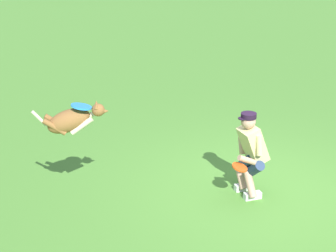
# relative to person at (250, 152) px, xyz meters

# --- Properties ---
(ground_plane) EXTENTS (60.00, 60.00, 0.00)m
(ground_plane) POSITION_rel_person_xyz_m (-0.24, 0.03, -0.70)
(ground_plane) COLOR #4F8B34
(person) EXTENTS (0.57, 0.65, 1.29)m
(person) POSITION_rel_person_xyz_m (0.00, 0.00, 0.00)
(person) COLOR silver
(person) RESTS_ON ground_plane
(dog) EXTENTS (0.99, 0.42, 0.48)m
(dog) POSITION_rel_person_xyz_m (2.48, -0.27, 0.68)
(dog) COLOR #915F32
(frisbee_flying) EXTENTS (0.33, 0.33, 0.09)m
(frisbee_flying) POSITION_rel_person_xyz_m (2.36, -0.20, 0.88)
(frisbee_flying) COLOR #2E90EB
(frisbee_held) EXTENTS (0.26, 0.27, 0.12)m
(frisbee_held) POSITION_rel_person_xyz_m (0.29, 0.26, -0.09)
(frisbee_held) COLOR #F04C19
(frisbee_held) RESTS_ON person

